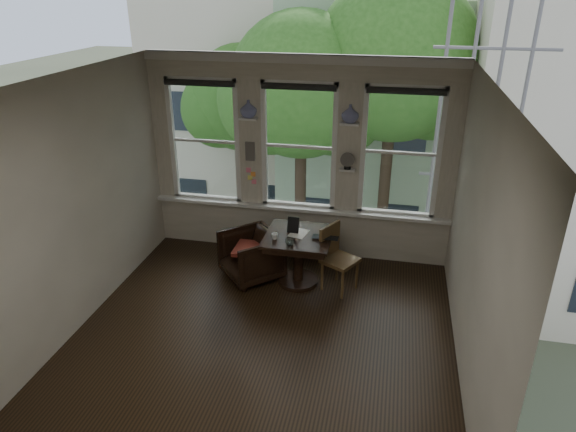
% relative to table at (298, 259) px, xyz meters
% --- Properties ---
extents(ground, '(4.50, 4.50, 0.00)m').
position_rel_table_xyz_m(ground, '(-0.19, -1.27, -0.38)').
color(ground, black).
rests_on(ground, ground).
extents(ceiling, '(4.50, 4.50, 0.00)m').
position_rel_table_xyz_m(ceiling, '(-0.19, -1.27, 2.62)').
color(ceiling, silver).
rests_on(ceiling, ground).
extents(wall_back, '(4.50, 0.00, 4.50)m').
position_rel_table_xyz_m(wall_back, '(-0.19, 0.98, 1.12)').
color(wall_back, beige).
rests_on(wall_back, ground).
extents(wall_front, '(4.50, 0.00, 4.50)m').
position_rel_table_xyz_m(wall_front, '(-0.19, -3.52, 1.12)').
color(wall_front, beige).
rests_on(wall_front, ground).
extents(wall_left, '(0.00, 4.50, 4.50)m').
position_rel_table_xyz_m(wall_left, '(-2.44, -1.27, 1.12)').
color(wall_left, beige).
rests_on(wall_left, ground).
extents(wall_right, '(0.00, 4.50, 4.50)m').
position_rel_table_xyz_m(wall_right, '(2.06, -1.27, 1.12)').
color(wall_right, beige).
rests_on(wall_right, ground).
extents(window_left, '(1.10, 0.12, 1.90)m').
position_rel_table_xyz_m(window_left, '(-1.64, 0.98, 1.32)').
color(window_left, white).
rests_on(window_left, ground).
extents(window_center, '(1.10, 0.12, 1.90)m').
position_rel_table_xyz_m(window_center, '(-0.19, 0.98, 1.32)').
color(window_center, white).
rests_on(window_center, ground).
extents(window_right, '(1.10, 0.12, 1.90)m').
position_rel_table_xyz_m(window_right, '(1.26, 0.98, 1.32)').
color(window_right, white).
rests_on(window_right, ground).
extents(shelf_left, '(0.26, 0.16, 0.03)m').
position_rel_table_xyz_m(shelf_left, '(-0.91, 0.88, 1.73)').
color(shelf_left, white).
rests_on(shelf_left, ground).
extents(shelf_right, '(0.26, 0.16, 0.03)m').
position_rel_table_xyz_m(shelf_right, '(0.54, 0.88, 1.73)').
color(shelf_right, white).
rests_on(shelf_right, ground).
extents(intercom, '(0.14, 0.06, 0.28)m').
position_rel_table_xyz_m(intercom, '(-0.91, 0.91, 1.23)').
color(intercom, '#59544F').
rests_on(intercom, ground).
extents(sticky_notes, '(0.16, 0.01, 0.24)m').
position_rel_table_xyz_m(sticky_notes, '(-0.91, 0.91, 0.88)').
color(sticky_notes, pink).
rests_on(sticky_notes, ground).
extents(desk_fan, '(0.20, 0.20, 0.24)m').
position_rel_table_xyz_m(desk_fan, '(0.54, 0.86, 1.16)').
color(desk_fan, '#59544F').
rests_on(desk_fan, ground).
extents(vase_left, '(0.24, 0.24, 0.25)m').
position_rel_table_xyz_m(vase_left, '(-0.91, 0.88, 1.86)').
color(vase_left, silver).
rests_on(vase_left, shelf_left).
extents(vase_right, '(0.24, 0.24, 0.25)m').
position_rel_table_xyz_m(vase_right, '(0.54, 0.88, 1.86)').
color(vase_right, silver).
rests_on(vase_right, shelf_right).
extents(table, '(0.90, 0.90, 0.75)m').
position_rel_table_xyz_m(table, '(0.00, 0.00, 0.00)').
color(table, black).
rests_on(table, ground).
extents(armchair_left, '(1.06, 1.06, 0.69)m').
position_rel_table_xyz_m(armchair_left, '(-0.69, 0.01, -0.03)').
color(armchair_left, black).
rests_on(armchair_left, ground).
extents(cushion_red, '(0.45, 0.45, 0.06)m').
position_rel_table_xyz_m(cushion_red, '(-0.69, 0.01, 0.08)').
color(cushion_red, maroon).
rests_on(cushion_red, armchair_left).
extents(side_chair_right, '(0.57, 0.57, 0.92)m').
position_rel_table_xyz_m(side_chair_right, '(0.59, -0.05, 0.09)').
color(side_chair_right, '#4C361B').
rests_on(side_chair_right, ground).
extents(laptop, '(0.36, 0.24, 0.03)m').
position_rel_table_xyz_m(laptop, '(0.37, -0.10, 0.39)').
color(laptop, black).
rests_on(laptop, table).
extents(mug, '(0.11, 0.11, 0.08)m').
position_rel_table_xyz_m(mug, '(-0.29, -0.19, 0.42)').
color(mug, white).
rests_on(mug, table).
extents(drinking_glass, '(0.12, 0.12, 0.09)m').
position_rel_table_xyz_m(drinking_glass, '(-0.06, -0.32, 0.42)').
color(drinking_glass, white).
rests_on(drinking_glass, table).
extents(tablet, '(0.16, 0.08, 0.22)m').
position_rel_table_xyz_m(tablet, '(-0.09, 0.07, 0.48)').
color(tablet, black).
rests_on(tablet, table).
extents(papers, '(0.27, 0.34, 0.00)m').
position_rel_table_xyz_m(papers, '(-0.01, 0.05, 0.38)').
color(papers, silver).
rests_on(papers, table).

